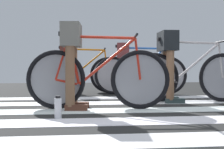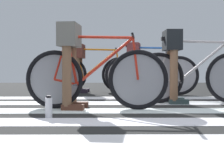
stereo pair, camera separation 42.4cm
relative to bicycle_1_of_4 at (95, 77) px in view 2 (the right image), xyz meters
The scene contains 11 objects.
ground 0.57m from the bicycle_1_of_4, 42.27° to the right, with size 18.00×14.00×0.02m.
crosswalk_markings 0.72m from the bicycle_1_of_4, 60.10° to the right, with size 5.48×4.27×0.00m.
bicycle_1_of_4 is the anchor object (origin of this frame).
cyclist_1_of_4 0.42m from the bicycle_1_of_4, behind, with size 0.35×0.43×1.03m.
bicycle_2_of_4 1.50m from the bicycle_1_of_4, 24.39° to the left, with size 1.74×0.52×0.93m.
cyclist_2_of_4 1.26m from the bicycle_1_of_4, 30.54° to the left, with size 0.31×0.41×1.02m.
bicycle_3_of_4 2.24m from the bicycle_1_of_4, 65.16° to the left, with size 1.72×0.55×0.93m.
cyclist_3_of_4 2.19m from the bicycle_1_of_4, 73.07° to the left, with size 0.37×0.44×0.96m.
bicycle_4_of_4 2.58m from the bicycle_1_of_4, 93.02° to the left, with size 1.74×0.52×0.93m.
cyclist_4_of_4 2.64m from the bicycle_1_of_4, 99.74° to the left, with size 0.34×0.42×0.97m.
water_bottle 0.83m from the bicycle_1_of_4, 123.75° to the right, with size 0.07×0.07×0.22m.
Camera 2 is at (-0.14, -3.52, 0.52)m, focal length 50.52 mm.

